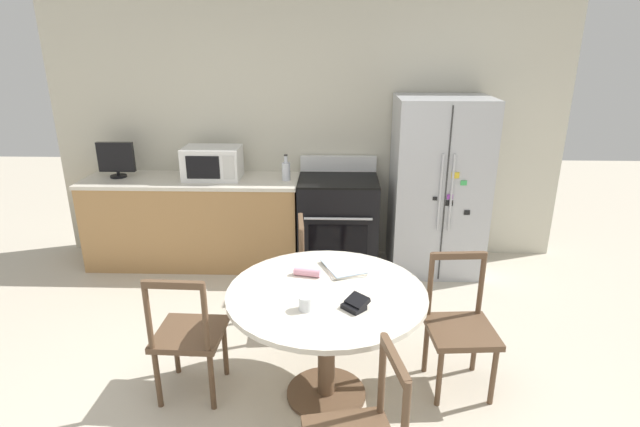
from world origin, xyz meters
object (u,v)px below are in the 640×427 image
Objects in this scene: dining_chair_far at (322,275)px; counter_bottle at (286,171)px; refrigerator at (438,186)px; microwave at (213,163)px; dining_chair_left at (188,336)px; wallet at (356,304)px; oven_range at (338,222)px; candle_glass at (306,304)px; countertop_tv at (116,159)px; dining_chair_right at (460,328)px.

counter_bottle is at bearing -166.89° from dining_chair_far.
refrigerator reaches higher than microwave.
dining_chair_left reaches higher than wallet.
dining_chair_left is (-1.92, -1.98, -0.42)m from refrigerator.
oven_range is at bearing 92.32° from wallet.
counter_bottle is 3.11× the size of candle_glass.
wallet is at bearing -44.66° from countertop_tv.
microwave is 2.62m from wallet.
candle_glass is at bearing -81.85° from counter_bottle.
countertop_tv reaches higher than microwave.
oven_range is at bearing -1.46° from countertop_tv.
dining_chair_right is 1.11m from candle_glass.
refrigerator reaches higher than countertop_tv.
microwave is at bearing 176.39° from counter_bottle.
dining_chair_left is (1.24, -2.06, -0.65)m from countertop_tv.
oven_range is at bearing 85.07° from candle_glass.
refrigerator is at bearing 47.58° from dining_chair_left.
countertop_tv is (-2.20, 0.06, 0.62)m from oven_range.
dining_chair_far reaches higher than wallet.
candle_glass is at bearing -14.39° from dining_chair_left.
dining_chair_far is 1.15m from wallet.
dining_chair_far is (-1.10, -1.11, -0.42)m from refrigerator.
dining_chair_left is at bearing -58.93° from countertop_tv.
refrigerator is at bearing 68.08° from wallet.
dining_chair_left is (-0.96, -2.01, -0.03)m from oven_range.
dining_chair_left and dining_chair_far have the same top height.
dining_chair_right is at bearing 45.98° from dining_chair_far.
oven_range reaches higher than wallet.
wallet is (-0.88, -2.18, -0.06)m from refrigerator.
refrigerator is 6.68× the size of counter_bottle.
oven_range is 1.20× the size of dining_chair_right.
candle_glass reaches higher than wallet.
wallet is at bearing -9.01° from dining_chair_left.
wallet is at bearing 4.57° from candle_glass.
dining_chair_far is at bearing -134.77° from refrigerator.
refrigerator is at bearing -1.49° from countertop_tv.
dining_chair_left is (0.28, -2.05, -0.62)m from microwave.
dining_chair_right is 10.96× the size of candle_glass.
wallet is at bearing 21.59° from dining_chair_right.
countertop_tv is 3.06m from candle_glass.
wallet is at bearing -59.41° from microwave.
wallet is (0.22, -1.07, 0.36)m from dining_chair_far.
counter_bottle is 0.28× the size of dining_chair_left.
counter_bottle is at bearing 79.18° from dining_chair_left.
dining_chair_far is 1.18m from dining_chair_right.
dining_chair_right is (0.92, -0.73, 0.00)m from dining_chair_far.
dining_chair_right is at bearing -43.24° from microwave.
refrigerator is 20.79× the size of candle_glass.
countertop_tv is 2.05× the size of wallet.
wallet is (0.09, -2.21, 0.33)m from oven_range.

